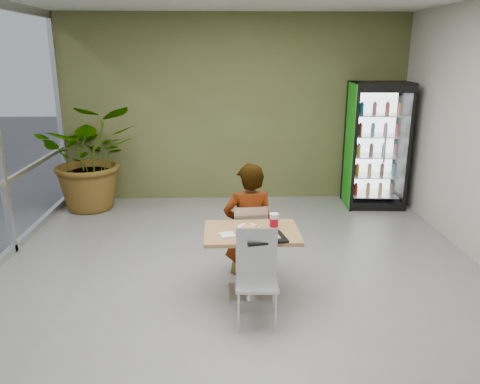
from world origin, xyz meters
The scene contains 12 objects.
ground centered at (0.00, 0.00, 0.00)m, with size 7.00×7.00×0.00m, color gray.
room_envelope centered at (0.00, 0.00, 1.60)m, with size 6.00×7.00×3.20m, color beige, non-canonical shape.
dining_table centered at (0.10, -0.10, 0.54)m, with size 1.00×0.71×0.75m.
chair_far centered at (0.11, 0.41, 0.51)m, with size 0.42×0.42×0.87m.
chair_near centered at (0.12, -0.56, 0.54)m, with size 0.42×0.43×0.92m.
seated_woman centered at (0.10, 0.45, 0.53)m, with size 0.61×0.39×1.65m, color black.
pizza_plate centered at (0.07, -0.01, 0.77)m, with size 0.29×0.23×0.03m.
soda_cup centered at (0.34, -0.05, 0.83)m, with size 0.10×0.10×0.17m.
napkin_stack centered at (-0.16, -0.23, 0.76)m, with size 0.14×0.14×0.02m, color white.
cafeteria_tray centered at (0.21, -0.33, 0.76)m, with size 0.42×0.30×0.02m, color black.
beverage_fridge centered at (2.40, 2.98, 1.05)m, with size 1.01×0.80×2.09m.
potted_plant centered at (-2.39, 3.00, 0.88)m, with size 1.59×1.38×1.77m, color #396D2B.
Camera 1 is at (-0.20, -4.69, 2.56)m, focal length 35.00 mm.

